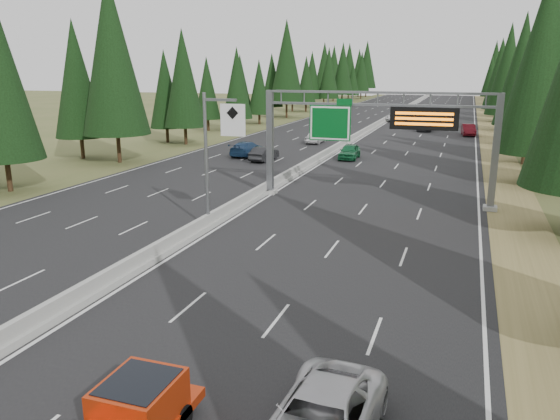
# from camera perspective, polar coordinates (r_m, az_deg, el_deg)

# --- Properties ---
(road) EXTENTS (32.00, 260.00, 0.08)m
(road) POSITION_cam_1_polar(r_m,az_deg,el_deg) (85.21, 9.19, 8.04)
(road) COLOR black
(road) RESTS_ON ground
(shoulder_right) EXTENTS (3.60, 260.00, 0.06)m
(shoulder_right) POSITION_cam_1_polar(r_m,az_deg,el_deg) (84.08, 21.31, 7.15)
(shoulder_right) COLOR olive
(shoulder_right) RESTS_ON ground
(shoulder_left) EXTENTS (3.60, 260.00, 0.06)m
(shoulder_left) POSITION_cam_1_polar(r_m,az_deg,el_deg) (89.93, -2.17, 8.53)
(shoulder_left) COLOR #485527
(shoulder_left) RESTS_ON ground
(median_barrier) EXTENTS (0.70, 260.00, 0.85)m
(median_barrier) POSITION_cam_1_polar(r_m,az_deg,el_deg) (85.17, 9.20, 8.29)
(median_barrier) COLOR gray
(median_barrier) RESTS_ON road
(sign_gantry) EXTENTS (16.75, 0.98, 7.80)m
(sign_gantry) POSITION_cam_1_polar(r_m,az_deg,el_deg) (38.96, 10.94, 8.22)
(sign_gantry) COLOR slate
(sign_gantry) RESTS_ON road
(hov_sign_pole) EXTENTS (2.80, 0.50, 8.00)m
(hov_sign_pole) POSITION_cam_1_polar(r_m,az_deg,el_deg) (31.92, -6.83, 6.06)
(hov_sign_pole) COLOR slate
(hov_sign_pole) RESTS_ON road
(tree_row_right) EXTENTS (11.87, 243.81, 18.87)m
(tree_row_right) POSITION_cam_1_polar(r_m,az_deg,el_deg) (72.32, 25.86, 13.27)
(tree_row_right) COLOR black
(tree_row_right) RESTS_ON ground
(tree_row_left) EXTENTS (12.22, 242.08, 18.96)m
(tree_row_left) POSITION_cam_1_polar(r_m,az_deg,el_deg) (88.61, -5.35, 14.33)
(tree_row_left) COLOR black
(tree_row_left) RESTS_ON ground
(red_pickup) EXTENTS (1.87, 5.24, 1.71)m
(red_pickup) POSITION_cam_1_polar(r_m,az_deg,el_deg) (14.85, -15.35, -20.15)
(red_pickup) COLOR black
(red_pickup) RESTS_ON road
(car_ahead_green) EXTENTS (2.00, 4.69, 1.58)m
(car_ahead_green) POSITION_cam_1_polar(r_m,az_deg,el_deg) (58.84, 7.28, 6.09)
(car_ahead_green) COLOR #166135
(car_ahead_green) RESTS_ON road
(car_ahead_dkred) EXTENTS (2.21, 5.07, 1.62)m
(car_ahead_dkred) POSITION_cam_1_polar(r_m,az_deg,el_deg) (83.94, 19.10, 7.92)
(car_ahead_dkred) COLOR #550C14
(car_ahead_dkred) RESTS_ON road
(car_ahead_dkgrey) EXTENTS (2.22, 5.44, 1.58)m
(car_ahead_dkgrey) POSITION_cam_1_polar(r_m,az_deg,el_deg) (88.60, 14.91, 8.52)
(car_ahead_dkgrey) COLOR black
(car_ahead_dkgrey) RESTS_ON road
(car_ahead_white) EXTENTS (3.07, 6.08, 1.65)m
(car_ahead_white) POSITION_cam_1_polar(r_m,az_deg,el_deg) (103.94, 11.90, 9.53)
(car_ahead_white) COLOR silver
(car_ahead_white) RESTS_ON road
(car_ahead_far) EXTENTS (1.63, 3.99, 1.36)m
(car_ahead_far) POSITION_cam_1_polar(r_m,az_deg,el_deg) (129.50, 13.38, 10.30)
(car_ahead_far) COLOR black
(car_ahead_far) RESTS_ON road
(car_onc_near) EXTENTS (1.90, 4.60, 1.48)m
(car_onc_near) POSITION_cam_1_polar(r_m,az_deg,el_deg) (57.15, -1.68, 5.90)
(car_onc_near) COLOR black
(car_onc_near) RESTS_ON road
(car_onc_blue) EXTENTS (2.54, 5.60, 1.59)m
(car_onc_blue) POSITION_cam_1_polar(r_m,az_deg,el_deg) (60.51, -3.46, 6.42)
(car_onc_blue) COLOR navy
(car_onc_blue) RESTS_ON road
(car_onc_white) EXTENTS (1.99, 4.65, 1.57)m
(car_onc_white) POSITION_cam_1_polar(r_m,az_deg,el_deg) (71.32, 3.75, 7.63)
(car_onc_white) COLOR white
(car_onc_white) RESTS_ON road
(car_onc_far) EXTENTS (2.93, 5.95, 1.62)m
(car_onc_far) POSITION_cam_1_polar(r_m,az_deg,el_deg) (106.54, 5.01, 9.88)
(car_onc_far) COLOR black
(car_onc_far) RESTS_ON road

